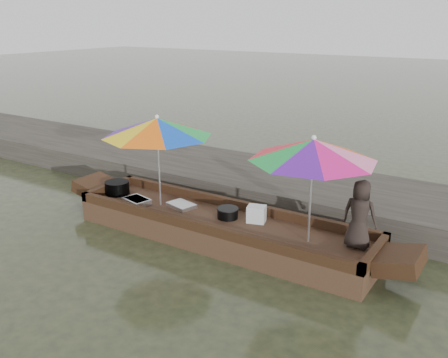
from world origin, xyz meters
The scene contains 11 objects.
water centered at (0.00, 0.00, 0.00)m, with size 80.00×80.00×0.00m, color #272E1D.
dock centered at (0.00, 2.20, 0.25)m, with size 22.00×2.20×0.50m, color #2D2B26.
boat_hull centered at (0.00, 0.00, 0.17)m, with size 4.98×1.20×0.35m, color black.
cooking_pot centered at (-2.24, 0.01, 0.46)m, with size 0.43×0.43×0.23m, color black.
tray_crayfish centered at (-1.61, -0.17, 0.39)m, with size 0.46×0.32×0.09m, color silver.
tray_scallop centered at (-0.86, 0.11, 0.38)m, with size 0.46×0.32×0.06m, color silver.
charcoal_grill centered at (0.06, 0.12, 0.43)m, with size 0.33×0.33×0.15m, color black.
supply_bag centered at (0.52, 0.23, 0.48)m, with size 0.28×0.22×0.26m, color silver.
vendor centered at (2.14, 0.19, 0.84)m, with size 0.48×0.32×0.99m, color black.
umbrella_bow centered at (-1.22, 0.00, 1.12)m, with size 1.81×1.81×1.55m, color green, non-canonical shape.
umbrella_stern centered at (1.49, 0.00, 1.12)m, with size 1.77×1.77×1.55m, color pink, non-canonical shape.
Camera 1 is at (3.98, -6.12, 3.41)m, focal length 40.00 mm.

